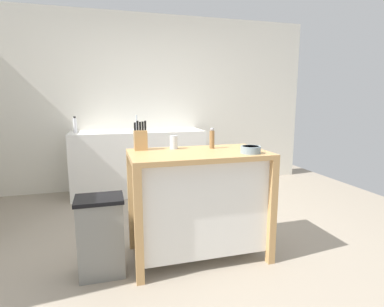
% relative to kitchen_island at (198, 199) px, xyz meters
% --- Properties ---
extents(ground_plane, '(6.20, 6.20, 0.00)m').
position_rel_kitchen_island_xyz_m(ground_plane, '(-0.09, 0.07, -0.52)').
color(ground_plane, gray).
rests_on(ground_plane, ground).
extents(wall_back, '(5.20, 0.10, 2.60)m').
position_rel_kitchen_island_xyz_m(wall_back, '(-0.09, 2.38, 0.78)').
color(wall_back, silver).
rests_on(wall_back, ground).
extents(kitchen_island, '(1.15, 0.65, 0.93)m').
position_rel_kitchen_island_xyz_m(kitchen_island, '(0.00, 0.00, 0.00)').
color(kitchen_island, tan).
rests_on(kitchen_island, ground).
extents(knife_block, '(0.11, 0.09, 0.25)m').
position_rel_kitchen_island_xyz_m(knife_block, '(-0.45, 0.22, 0.50)').
color(knife_block, tan).
rests_on(knife_block, kitchen_island).
extents(bowl_ceramic_wide, '(0.16, 0.16, 0.06)m').
position_rel_kitchen_island_xyz_m(bowl_ceramic_wide, '(0.38, -0.19, 0.44)').
color(bowl_ceramic_wide, gray).
rests_on(bowl_ceramic_wide, kitchen_island).
extents(drinking_cup, '(0.07, 0.07, 0.12)m').
position_rel_kitchen_island_xyz_m(drinking_cup, '(-0.17, 0.20, 0.47)').
color(drinking_cup, silver).
rests_on(drinking_cup, kitchen_island).
extents(pepper_grinder, '(0.04, 0.04, 0.18)m').
position_rel_kitchen_island_xyz_m(pepper_grinder, '(0.17, 0.14, 0.50)').
color(pepper_grinder, olive).
rests_on(pepper_grinder, kitchen_island).
extents(trash_bin, '(0.36, 0.28, 0.63)m').
position_rel_kitchen_island_xyz_m(trash_bin, '(-0.81, -0.08, -0.20)').
color(trash_bin, slate).
rests_on(trash_bin, ground).
extents(sink_counter, '(1.88, 0.60, 0.91)m').
position_rel_kitchen_island_xyz_m(sink_counter, '(-0.29, 2.03, -0.06)').
color(sink_counter, white).
rests_on(sink_counter, ground).
extents(sink_faucet, '(0.02, 0.02, 0.22)m').
position_rel_kitchen_island_xyz_m(sink_faucet, '(-0.29, 2.17, 0.50)').
color(sink_faucet, '#B7BCC1').
rests_on(sink_faucet, sink_counter).
extents(bottle_dish_soap, '(0.05, 0.05, 0.22)m').
position_rel_kitchen_island_xyz_m(bottle_dish_soap, '(-1.13, 2.05, 0.49)').
color(bottle_dish_soap, white).
rests_on(bottle_dish_soap, sink_counter).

